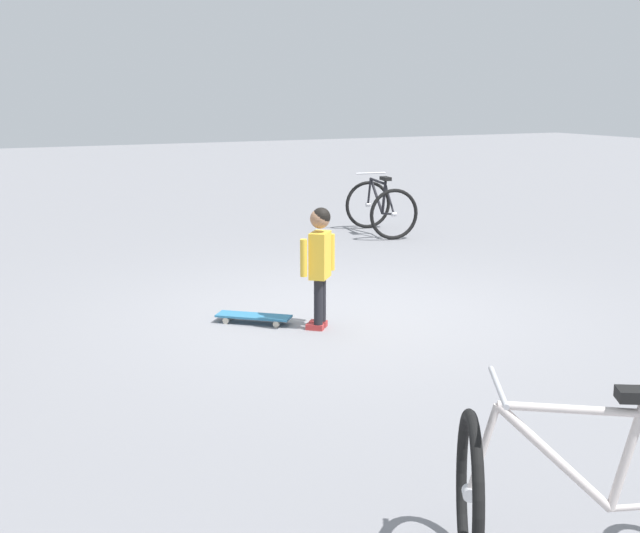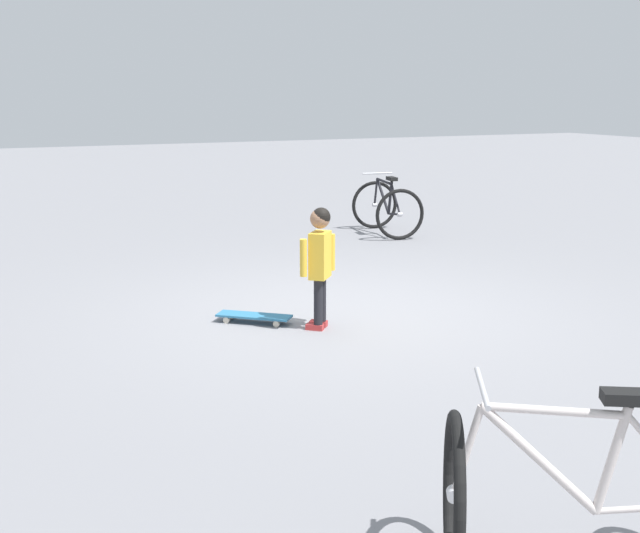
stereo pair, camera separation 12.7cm
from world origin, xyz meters
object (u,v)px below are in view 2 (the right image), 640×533
at_px(bicycle_near, 577,494).
at_px(child_person, 320,254).
at_px(skateboard, 254,316).
at_px(bicycle_mid, 387,208).

bearing_deg(bicycle_near, child_person, -99.27).
xyz_separation_m(child_person, skateboard, (0.46, -0.41, -0.60)).
bearing_deg(skateboard, child_person, 138.36).
relative_size(child_person, bicycle_near, 0.83).
height_order(child_person, skateboard, child_person).
bearing_deg(child_person, bicycle_near, 80.73).
bearing_deg(bicycle_mid, bicycle_near, 65.51).
height_order(child_person, bicycle_near, child_person).
relative_size(child_person, skateboard, 1.68).
xyz_separation_m(skateboard, bicycle_near, (0.17, 4.26, 0.32)).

